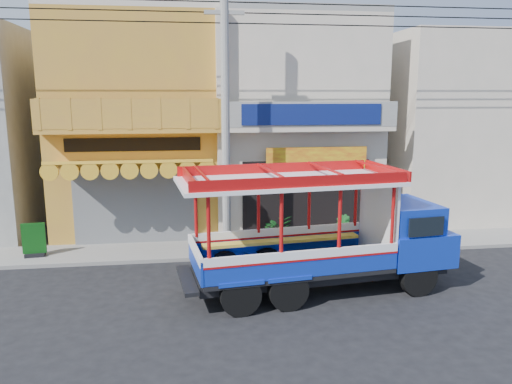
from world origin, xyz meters
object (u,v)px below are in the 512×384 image
songthaew_truck (338,232)px  potted_plant_b (345,231)px  green_sign (34,243)px  potted_plant_a (276,230)px  utility_pole (230,100)px

songthaew_truck → potted_plant_b: songthaew_truck is taller
green_sign → potted_plant_b: green_sign is taller
potted_plant_a → songthaew_truck: bearing=-90.8°
green_sign → songthaew_truck: bearing=-22.4°
green_sign → utility_pole: bearing=-4.9°
potted_plant_a → potted_plant_b: bearing=-23.8°
utility_pole → green_sign: 7.70m
utility_pole → potted_plant_b: (3.90, 0.31, -4.38)m
potted_plant_a → potted_plant_b: size_ratio=1.01×
songthaew_truck → potted_plant_b: (1.33, 3.43, -0.97)m
potted_plant_a → potted_plant_b: potted_plant_a is taller
songthaew_truck → potted_plant_b: 3.80m
songthaew_truck → potted_plant_b: bearing=68.8°
utility_pole → potted_plant_b: size_ratio=26.33×
songthaew_truck → potted_plant_a: bearing=104.5°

